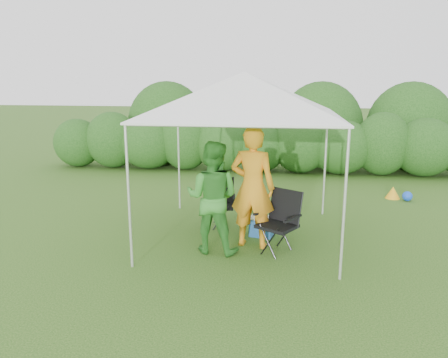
# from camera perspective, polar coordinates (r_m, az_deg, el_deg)

# --- Properties ---
(ground) EXTENTS (70.00, 70.00, 0.00)m
(ground) POSITION_cam_1_polar(r_m,az_deg,el_deg) (7.32, 2.08, -8.82)
(ground) COLOR #3D6620
(hedge) EXTENTS (12.95, 1.53, 1.80)m
(hedge) POSITION_cam_1_polar(r_m,az_deg,el_deg) (12.92, 4.86, 4.55)
(hedge) COLOR #27571B
(hedge) RESTS_ON ground
(canopy) EXTENTS (3.10, 3.10, 2.83)m
(canopy) POSITION_cam_1_polar(r_m,az_deg,el_deg) (7.30, 2.65, 10.96)
(canopy) COLOR silver
(canopy) RESTS_ON ground
(chair_right) EXTENTS (0.78, 0.76, 0.99)m
(chair_right) POSITION_cam_1_polar(r_m,az_deg,el_deg) (7.04, 7.39, -4.99)
(chair_right) COLOR black
(chair_right) RESTS_ON ground
(chair_left) EXTENTS (0.60, 0.56, 0.90)m
(chair_left) POSITION_cam_1_polar(r_m,az_deg,el_deg) (8.20, -0.50, -2.62)
(chair_left) COLOR black
(chair_left) RESTS_ON ground
(man) EXTENTS (0.80, 0.60, 2.00)m
(man) POSITION_cam_1_polar(r_m,az_deg,el_deg) (7.07, 3.74, -1.10)
(man) COLOR orange
(man) RESTS_ON ground
(woman) EXTENTS (0.95, 0.79, 1.79)m
(woman) POSITION_cam_1_polar(r_m,az_deg,el_deg) (6.88, -1.52, -2.41)
(woman) COLOR #378C2E
(woman) RESTS_ON ground
(cooler) EXTENTS (0.47, 0.39, 0.35)m
(cooler) POSITION_cam_1_polar(r_m,az_deg,el_deg) (7.77, 4.97, -6.18)
(cooler) COLOR #22569D
(cooler) RESTS_ON ground
(bottle) EXTENTS (0.06, 0.06, 0.23)m
(bottle) POSITION_cam_1_polar(r_m,az_deg,el_deg) (7.63, 5.44, -4.24)
(bottle) COLOR #592D0C
(bottle) RESTS_ON cooler
(lawn_toy) EXTENTS (0.55, 0.46, 0.28)m
(lawn_toy) POSITION_cam_1_polar(r_m,az_deg,el_deg) (10.81, 21.61, -1.77)
(lawn_toy) COLOR #F7AB1A
(lawn_toy) RESTS_ON ground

